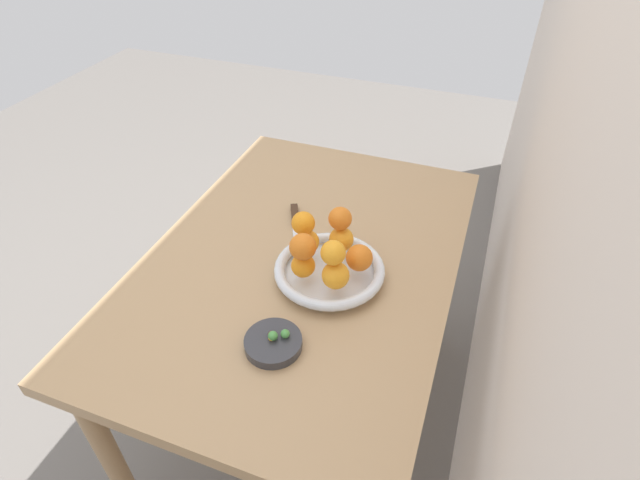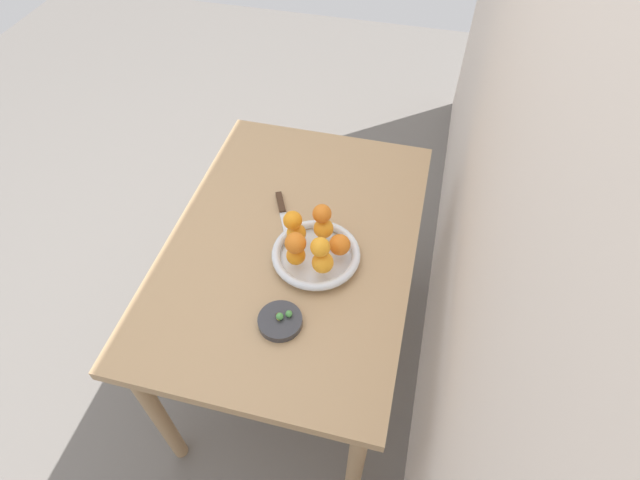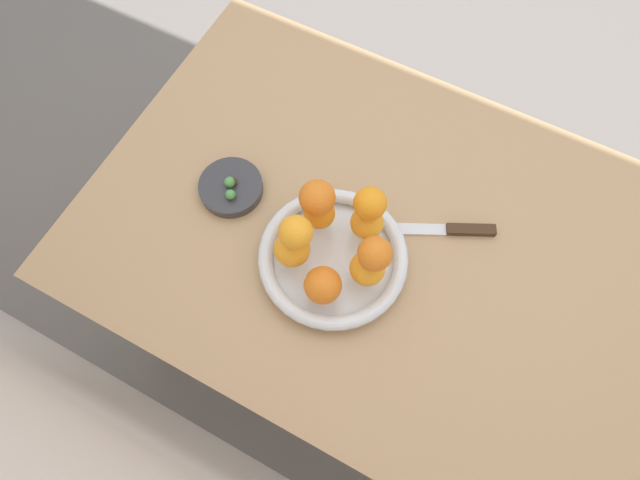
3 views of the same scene
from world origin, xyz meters
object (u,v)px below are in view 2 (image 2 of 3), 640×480
(orange_2, at_px, (323,262))
(candy_ball_0, at_px, (289,314))
(orange_1, at_px, (296,255))
(knife, at_px, (284,216))
(dining_table, at_px, (293,258))
(orange_3, at_px, (340,245))
(orange_8, at_px, (320,247))
(orange_7, at_px, (322,214))
(candy_ball_3, at_px, (279,316))
(orange_6, at_px, (293,220))
(fruit_bowl, at_px, (316,255))
(candy_ball_1, at_px, (280,316))
(orange_0, at_px, (296,233))
(orange_4, at_px, (324,228))
(candy_dish, at_px, (280,321))
(candy_ball_2, at_px, (279,318))
(orange_5, at_px, (295,243))

(orange_2, bearing_deg, candy_ball_0, -18.48)
(orange_1, relative_size, knife, 0.23)
(dining_table, height_order, orange_3, orange_3)
(orange_3, bearing_deg, candy_ball_0, -20.06)
(orange_1, distance_m, candy_ball_0, 0.18)
(orange_8, bearing_deg, dining_table, -132.80)
(orange_7, height_order, candy_ball_3, orange_7)
(orange_6, height_order, candy_ball_3, orange_6)
(fruit_bowl, xyz_separation_m, orange_7, (-0.07, 0.00, 0.11))
(dining_table, height_order, candy_ball_1, candy_ball_1)
(orange_0, bearing_deg, fruit_bowl, 66.17)
(fruit_bowl, distance_m, candy_ball_0, 0.22)
(orange_2, bearing_deg, orange_0, -131.33)
(dining_table, xyz_separation_m, knife, (-0.09, -0.05, 0.09))
(orange_1, bearing_deg, knife, -153.24)
(dining_table, xyz_separation_m, orange_2, (0.11, 0.13, 0.16))
(orange_8, bearing_deg, knife, -139.27)
(candy_ball_0, bearing_deg, orange_6, -167.21)
(dining_table, distance_m, candy_ball_1, 0.32)
(candy_ball_0, bearing_deg, orange_7, 176.15)
(candy_ball_0, bearing_deg, orange_2, 161.52)
(dining_table, relative_size, orange_4, 18.19)
(orange_8, xyz_separation_m, candy_ball_0, (0.17, -0.05, -0.10))
(orange_8, bearing_deg, orange_7, -168.36)
(candy_dish, relative_size, orange_2, 1.94)
(candy_ball_3, relative_size, knife, 0.07)
(fruit_bowl, xyz_separation_m, knife, (-0.14, -0.14, -0.02))
(orange_3, height_order, knife, orange_3)
(orange_3, relative_size, candy_ball_2, 4.35)
(fruit_bowl, bearing_deg, orange_0, -113.83)
(orange_2, height_order, orange_8, orange_8)
(candy_dish, xyz_separation_m, orange_7, (-0.31, 0.04, 0.12))
(candy_ball_1, distance_m, knife, 0.40)
(orange_0, relative_size, knife, 0.24)
(orange_8, distance_m, candy_ball_1, 0.22)
(orange_6, bearing_deg, orange_2, 51.90)
(candy_dish, relative_size, knife, 0.50)
(knife, bearing_deg, orange_5, 26.83)
(dining_table, relative_size, fruit_bowl, 4.15)
(candy_ball_0, relative_size, knife, 0.08)
(orange_3, distance_m, orange_4, 0.08)
(candy_ball_3, bearing_deg, candy_ball_1, 54.55)
(candy_ball_3, bearing_deg, fruit_bowl, 169.26)
(orange_2, xyz_separation_m, candy_ball_3, (0.17, -0.08, -0.04))
(orange_5, height_order, orange_8, orange_8)
(candy_ball_2, bearing_deg, dining_table, -170.50)
(orange_4, distance_m, candy_ball_0, 0.29)
(orange_3, bearing_deg, orange_1, -59.83)
(orange_7, relative_size, candy_ball_3, 3.33)
(orange_5, bearing_deg, candy_ball_2, 0.79)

